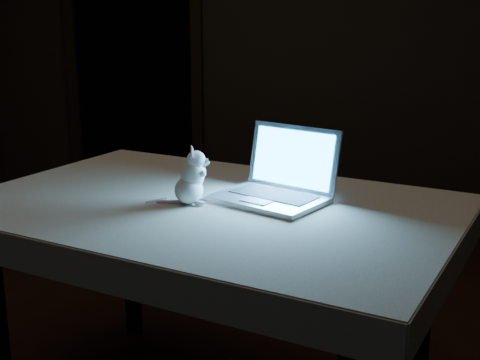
# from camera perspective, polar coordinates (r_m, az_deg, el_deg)

# --- Properties ---
(back_wall) EXTENTS (4.50, 0.04, 2.60)m
(back_wall) POSITION_cam_1_polar(r_m,az_deg,el_deg) (4.68, 3.62, 13.60)
(back_wall) COLOR black
(back_wall) RESTS_ON ground
(doorway) EXTENTS (1.06, 0.36, 2.13)m
(doorway) POSITION_cam_1_polar(r_m,az_deg,el_deg) (4.95, -9.39, 10.77)
(doorway) COLOR black
(doorway) RESTS_ON back_wall
(table) EXTENTS (1.67, 1.33, 0.78)m
(table) POSITION_cam_1_polar(r_m,az_deg,el_deg) (2.22, -2.67, -11.87)
(table) COLOR black
(table) RESTS_ON floor
(tablecloth) EXTENTS (1.83, 1.54, 0.10)m
(tablecloth) POSITION_cam_1_polar(r_m,az_deg,el_deg) (2.07, -3.11, -3.53)
(tablecloth) COLOR beige
(tablecloth) RESTS_ON table
(laptop) EXTENTS (0.44, 0.42, 0.23)m
(laptop) POSITION_cam_1_polar(r_m,az_deg,el_deg) (2.05, 2.58, 1.16)
(laptop) COLOR #B2B1B7
(laptop) RESTS_ON tablecloth
(plush_mouse) EXTENTS (0.18, 0.18, 0.18)m
(plush_mouse) POSITION_cam_1_polar(r_m,az_deg,el_deg) (2.04, -4.60, 0.38)
(plush_mouse) COLOR white
(plush_mouse) RESTS_ON tablecloth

